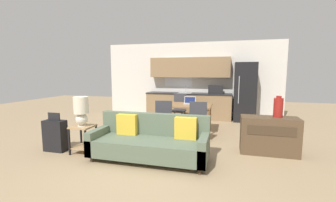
# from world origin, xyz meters

# --- Properties ---
(ground_plane) EXTENTS (20.00, 20.00, 0.00)m
(ground_plane) POSITION_xyz_m (0.00, 0.00, 0.00)
(ground_plane) COLOR #9E8460
(wall_back) EXTENTS (6.40, 0.07, 2.70)m
(wall_back) POSITION_xyz_m (-0.01, 4.63, 1.35)
(wall_back) COLOR silver
(wall_back) RESTS_ON ground_plane
(kitchen_counter) EXTENTS (3.01, 0.65, 2.15)m
(kitchen_counter) POSITION_xyz_m (0.02, 4.33, 0.84)
(kitchen_counter) COLOR #8E704C
(kitchen_counter) RESTS_ON ground_plane
(refrigerator) EXTENTS (0.69, 0.70, 1.95)m
(refrigerator) POSITION_xyz_m (1.90, 4.24, 0.97)
(refrigerator) COLOR black
(refrigerator) RESTS_ON ground_plane
(dining_table) EXTENTS (1.31, 0.95, 0.75)m
(dining_table) POSITION_xyz_m (0.29, 2.45, 0.68)
(dining_table) COLOR olive
(dining_table) RESTS_ON ground_plane
(couch) EXTENTS (2.16, 0.80, 0.83)m
(couch) POSITION_xyz_m (-0.01, 0.26, 0.33)
(couch) COLOR #3D2D1E
(couch) RESTS_ON ground_plane
(side_table) EXTENTS (0.41, 0.41, 0.56)m
(side_table) POSITION_xyz_m (-1.44, 0.23, 0.37)
(side_table) COLOR tan
(side_table) RESTS_ON ground_plane
(table_lamp) EXTENTS (0.29, 0.29, 0.59)m
(table_lamp) POSITION_xyz_m (-1.44, 0.21, 0.88)
(table_lamp) COLOR silver
(table_lamp) RESTS_ON side_table
(credenza) EXTENTS (1.08, 0.47, 0.74)m
(credenza) POSITION_xyz_m (2.18, 1.16, 0.37)
(credenza) COLOR brown
(credenza) RESTS_ON ground_plane
(vase) EXTENTS (0.18, 0.18, 0.42)m
(vase) POSITION_xyz_m (2.32, 1.19, 0.94)
(vase) COLOR maroon
(vase) RESTS_ON credenza
(dining_chair_near_right) EXTENTS (0.43, 0.43, 0.96)m
(dining_chair_near_right) POSITION_xyz_m (0.71, 1.60, 0.51)
(dining_chair_near_right) COLOR #38383D
(dining_chair_near_right) RESTS_ON ground_plane
(dining_chair_far_left) EXTENTS (0.45, 0.45, 0.96)m
(dining_chair_far_left) POSITION_xyz_m (-0.12, 3.27, 0.51)
(dining_chair_far_left) COLOR #38383D
(dining_chair_far_left) RESTS_ON ground_plane
(dining_chair_near_left) EXTENTS (0.47, 0.47, 0.96)m
(dining_chair_near_left) POSITION_xyz_m (-0.12, 1.58, 0.51)
(dining_chair_near_left) COLOR #38383D
(dining_chair_near_left) RESTS_ON ground_plane
(laptop) EXTENTS (0.33, 0.27, 0.20)m
(laptop) POSITION_xyz_m (0.32, 2.63, 0.79)
(laptop) COLOR #B7BABC
(laptop) RESTS_ON dining_table
(suitcase) EXTENTS (0.46, 0.22, 0.80)m
(suitcase) POSITION_xyz_m (-2.06, 0.17, 0.33)
(suitcase) COLOR black
(suitcase) RESTS_ON ground_plane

